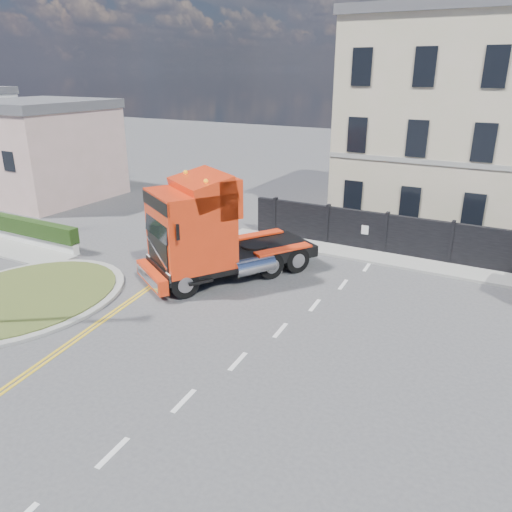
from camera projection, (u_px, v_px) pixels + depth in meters
The scene contains 9 objects.
ground at pixel (215, 308), 18.94m from camera, with size 120.00×120.00×0.00m, color #424244.
traffic_island at pixel (24, 297), 19.61m from camera, with size 6.80×6.80×0.17m.
hedge_wall at pixel (20, 229), 25.78m from camera, with size 8.00×0.55×1.35m.
pavement_side at pixel (3, 248), 25.12m from camera, with size 8.50×1.80×0.10m, color gray.
seaside_bldg_pink at pixel (42, 154), 34.30m from camera, with size 8.00×8.00×6.00m, color beige.
hoarding_fence at pixel (441, 242), 23.01m from camera, with size 18.80×0.25×2.00m.
georgian_building at pixel (465, 121), 27.74m from camera, with size 12.30×10.30×12.80m.
pavement_far at pixel (422, 265), 22.85m from camera, with size 20.00×1.60×0.12m, color gray.
truck at pixel (207, 235), 20.83m from camera, with size 6.26×7.83×4.48m.
Camera 1 is at (9.58, -14.19, 8.48)m, focal length 35.00 mm.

